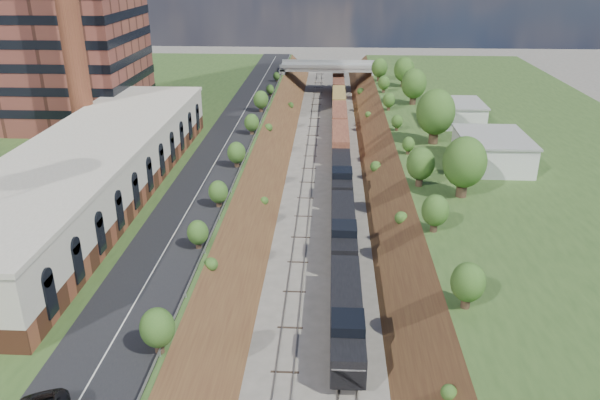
# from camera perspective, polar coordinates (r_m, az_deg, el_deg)

# --- Properties ---
(platform_left) EXTENTS (44.00, 180.00, 5.00)m
(platform_left) POSITION_cam_1_polar(r_m,az_deg,el_deg) (98.26, -17.26, 4.03)
(platform_left) COLOR #334F20
(platform_left) RESTS_ON ground
(platform_right) EXTENTS (44.00, 180.00, 5.00)m
(platform_right) POSITION_cam_1_polar(r_m,az_deg,el_deg) (97.73, 22.17, 3.25)
(platform_right) COLOR #334F20
(platform_right) RESTS_ON ground
(embankment_left) EXTENTS (10.00, 180.00, 10.00)m
(embankment_left) POSITION_cam_1_polar(r_m,az_deg,el_deg) (93.85, -4.35, 2.53)
(embankment_left) COLOR brown
(embankment_left) RESTS_ON ground
(embankment_right) EXTENTS (10.00, 180.00, 10.00)m
(embankment_right) POSITION_cam_1_polar(r_m,az_deg,el_deg) (93.67, 9.13, 2.26)
(embankment_right) COLOR brown
(embankment_right) RESTS_ON ground
(rail_left_track) EXTENTS (1.58, 180.00, 0.18)m
(rail_left_track) POSITION_cam_1_polar(r_m,az_deg,el_deg) (93.14, 0.78, 2.49)
(rail_left_track) COLOR gray
(rail_left_track) RESTS_ON ground
(rail_right_track) EXTENTS (1.58, 180.00, 0.18)m
(rail_right_track) POSITION_cam_1_polar(r_m,az_deg,el_deg) (93.10, 3.98, 2.43)
(rail_right_track) COLOR gray
(rail_right_track) RESTS_ON ground
(road) EXTENTS (8.00, 180.00, 0.10)m
(road) POSITION_cam_1_polar(r_m,az_deg,el_deg) (92.92, -7.21, 5.49)
(road) COLOR black
(road) RESTS_ON platform_left
(guardrail) EXTENTS (0.10, 171.00, 0.70)m
(guardrail) POSITION_cam_1_polar(r_m,az_deg,el_deg) (91.95, -4.72, 5.74)
(guardrail) COLOR #99999E
(guardrail) RESTS_ON platform_left
(commercial_building) EXTENTS (14.30, 62.30, 7.00)m
(commercial_building) POSITION_cam_1_polar(r_m,az_deg,el_deg) (75.25, -19.65, 2.92)
(commercial_building) COLOR brown
(commercial_building) RESTS_ON platform_left
(smokestack) EXTENTS (3.20, 3.20, 40.00)m
(smokestack) POSITION_cam_1_polar(r_m,az_deg,el_deg) (91.36, -21.65, 16.64)
(smokestack) COLOR brown
(smokestack) RESTS_ON platform_left
(overpass) EXTENTS (24.50, 8.30, 7.40)m
(overpass) POSITION_cam_1_polar(r_m,az_deg,el_deg) (151.81, 2.77, 12.33)
(overpass) COLOR gray
(overpass) RESTS_ON ground
(white_building_near) EXTENTS (9.00, 12.00, 4.00)m
(white_building_near) POSITION_cam_1_polar(r_m,az_deg,el_deg) (86.30, 18.22, 4.52)
(white_building_near) COLOR silver
(white_building_near) RESTS_ON platform_right
(white_building_far) EXTENTS (8.00, 10.00, 3.60)m
(white_building_far) POSITION_cam_1_polar(r_m,az_deg,el_deg) (106.81, 15.12, 8.14)
(white_building_far) COLOR silver
(white_building_far) RESTS_ON platform_right
(tree_right_large) EXTENTS (5.25, 5.25, 7.61)m
(tree_right_large) POSITION_cam_1_polar(r_m,az_deg,el_deg) (72.94, 15.76, 3.53)
(tree_right_large) COLOR #473323
(tree_right_large) RESTS_ON platform_right
(tree_left_crest) EXTENTS (2.45, 2.45, 3.55)m
(tree_left_crest) POSITION_cam_1_polar(r_m,az_deg,el_deg) (55.12, -10.55, -5.01)
(tree_left_crest) COLOR #473323
(tree_left_crest) RESTS_ON platform_left
(freight_train) EXTENTS (2.87, 116.05, 4.55)m
(freight_train) POSITION_cam_1_polar(r_m,az_deg,el_deg) (101.31, 3.96, 5.55)
(freight_train) COLOR black
(freight_train) RESTS_ON ground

